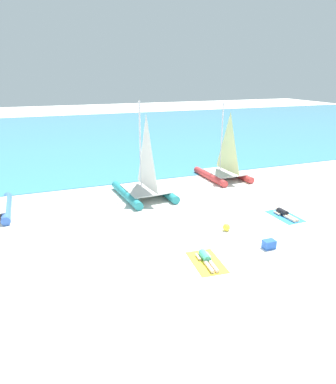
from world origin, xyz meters
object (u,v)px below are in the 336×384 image
at_px(towel_left, 207,262).
at_px(towel_right, 285,216).
at_px(sunbather_right, 284,213).
at_px(cooler_box, 269,244).
at_px(sunbather_left, 206,258).
at_px(sailboat_teal, 145,183).
at_px(sailboat_red, 224,168).
at_px(beach_ball, 226,227).

distance_m(towel_left, towel_right, 6.32).
xyz_separation_m(sunbather_right, cooler_box, (-2.82, -2.58, 0.05)).
xyz_separation_m(towel_left, cooler_box, (2.93, 0.10, 0.17)).
bearing_deg(sunbather_left, sailboat_teal, 95.12).
xyz_separation_m(sailboat_red, sunbather_right, (-0.40, -6.90, -0.62)).
bearing_deg(towel_left, sunbather_right, 25.01).
xyz_separation_m(sailboat_teal, sunbather_left, (0.02, -7.92, -0.68)).
distance_m(sailboat_teal, towel_left, 8.02).
xyz_separation_m(sailboat_teal, towel_right, (5.76, -5.37, -0.80)).
xyz_separation_m(sailboat_red, towel_left, (-6.15, -9.58, -0.75)).
height_order(towel_left, cooler_box, cooler_box).
height_order(sailboat_teal, sunbather_left, sailboat_teal).
height_order(sailboat_teal, towel_left, sailboat_teal).
bearing_deg(beach_ball, sunbather_left, -134.75).
xyz_separation_m(sailboat_red, cooler_box, (-3.22, -9.48, -0.57)).
xyz_separation_m(sunbather_left, sunbather_right, (5.74, 2.62, 0.00)).
bearing_deg(beach_ball, sailboat_red, 61.42).
relative_size(sailboat_red, sunbather_right, 3.23).
relative_size(sunbather_right, cooler_box, 3.13).
bearing_deg(sunbather_right, towel_right, -90.00).
height_order(towel_right, beach_ball, beach_ball).
height_order(towel_left, sunbather_left, sunbather_left).
bearing_deg(cooler_box, sailboat_red, 71.25).
distance_m(towel_left, sunbather_left, 0.14).
bearing_deg(towel_left, towel_right, 24.46).
bearing_deg(towel_right, sailboat_red, 86.74).
distance_m(sailboat_red, beach_ball, 8.42).
distance_m(sailboat_teal, sailboat_red, 6.36).
relative_size(sailboat_red, cooler_box, 10.09).
height_order(sunbather_left, beach_ball, beach_ball).
relative_size(sunbather_right, beach_ball, 4.61).
distance_m(sunbather_left, sunbather_right, 6.31).
height_order(towel_left, sunbather_right, sunbather_right).
bearing_deg(beach_ball, sunbather_right, 7.46).
bearing_deg(sunbather_left, sunbather_right, 29.49).
relative_size(sailboat_red, sunbather_left, 3.22).
xyz_separation_m(towel_right, cooler_box, (-2.82, -2.51, 0.17)).
height_order(sailboat_red, sunbather_right, sailboat_red).
relative_size(sailboat_red, towel_left, 2.65).
height_order(towel_left, beach_ball, beach_ball).
bearing_deg(sailboat_teal, towel_left, -94.58).
bearing_deg(towel_right, beach_ball, -173.59).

